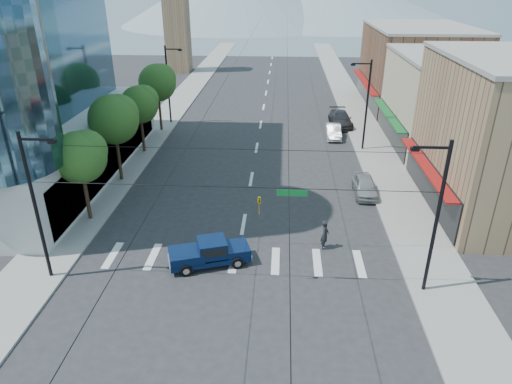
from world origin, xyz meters
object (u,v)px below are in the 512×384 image
pedestrian (325,235)px  parked_car_near (365,186)px  parked_car_mid (333,131)px  parked_car_far (340,119)px  pickup_truck (209,252)px

pedestrian → parked_car_near: (3.86, 8.34, -0.26)m
pedestrian → parked_car_near: size_ratio=0.46×
parked_car_near → parked_car_mid: size_ratio=1.02×
pedestrian → parked_car_far: 27.21m
pedestrian → parked_car_mid: 22.71m
pickup_truck → parked_car_near: pickup_truck is taller
parked_car_mid → parked_car_near: bearing=-84.5°
pickup_truck → parked_car_near: size_ratio=1.20×
pickup_truck → parked_car_mid: (9.85, 24.86, -0.17)m
pedestrian → parked_car_far: bearing=6.1°
pickup_truck → parked_car_near: (11.06, 10.64, -0.13)m
parked_car_near → parked_car_far: bearing=90.4°
pickup_truck → parked_car_near: 15.35m
pickup_truck → pedestrian: bearing=-0.3°
pickup_truck → parked_car_mid: bearing=50.4°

